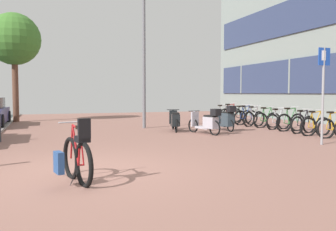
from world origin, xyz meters
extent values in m
cube|color=#8E6155|center=(4.80, 0.00, -0.03)|extent=(14.40, 40.00, 0.05)
cube|color=gray|center=(12.15, 9.68, 2.42)|extent=(0.10, 0.12, 1.89)
cube|color=gray|center=(12.15, 14.80, 2.42)|extent=(0.10, 0.12, 1.89)
torus|color=black|center=(-0.15, -1.08, 0.34)|extent=(0.25, 0.76, 0.76)
torus|color=black|center=(-0.30, -0.42, 0.34)|extent=(0.25, 0.76, 0.76)
cylinder|color=maroon|center=(-0.24, -0.69, 0.62)|extent=(0.11, 0.33, 0.67)
cylinder|color=maroon|center=(-0.19, -0.89, 0.59)|extent=(0.07, 0.15, 0.61)
cylinder|color=maroon|center=(-0.23, -0.74, 0.92)|extent=(0.13, 0.41, 0.09)
cylinder|color=maroon|center=(-0.17, -0.96, 0.32)|extent=(0.09, 0.26, 0.08)
cylinder|color=maroon|center=(-0.16, -1.01, 0.62)|extent=(0.06, 0.17, 0.55)
cylinder|color=maroon|center=(-0.29, -0.48, 0.64)|extent=(0.06, 0.15, 0.61)
cube|color=black|center=(-0.18, -0.94, 0.93)|extent=(0.14, 0.23, 0.06)
cylinder|color=#ADADB2|center=(-0.27, -0.54, 0.99)|extent=(0.47, 0.13, 0.02)
cube|color=black|center=(-0.16, -1.03, 0.75)|extent=(0.25, 0.28, 0.10)
cube|color=black|center=(-0.13, -1.13, 0.93)|extent=(0.21, 0.10, 0.32)
cube|color=navy|center=(-0.53, -1.12, 0.41)|extent=(0.16, 0.30, 0.34)
cylinder|color=black|center=(-0.28, -0.92, 0.15)|extent=(0.17, 0.14, 0.30)
torus|color=black|center=(8.03, 2.46, 0.32)|extent=(0.70, 0.12, 0.70)
cylinder|color=#BC8718|center=(8.42, 2.44, 0.57)|extent=(0.32, 0.06, 0.62)
cylinder|color=#BC8718|center=(8.22, 2.45, 0.55)|extent=(0.14, 0.05, 0.56)
cylinder|color=#BC8718|center=(8.37, 2.44, 0.85)|extent=(0.40, 0.06, 0.08)
cylinder|color=#BC8718|center=(8.15, 2.46, 0.29)|extent=(0.25, 0.05, 0.08)
cylinder|color=#BC8718|center=(8.10, 2.46, 0.57)|extent=(0.17, 0.04, 0.51)
cube|color=black|center=(8.17, 2.45, 0.86)|extent=(0.23, 0.10, 0.06)
torus|color=black|center=(7.96, 3.22, 0.31)|extent=(0.69, 0.11, 0.69)
torus|color=black|center=(8.56, 3.19, 0.31)|extent=(0.69, 0.11, 0.69)
cylinder|color=#BD891C|center=(8.32, 3.20, 0.56)|extent=(0.30, 0.05, 0.61)
cylinder|color=#BD891C|center=(8.14, 3.21, 0.54)|extent=(0.13, 0.04, 0.55)
cylinder|color=#BD891C|center=(8.27, 3.21, 0.83)|extent=(0.37, 0.06, 0.08)
cylinder|color=#BD891C|center=(8.07, 3.22, 0.29)|extent=(0.24, 0.04, 0.07)
cylinder|color=#BD891C|center=(8.02, 3.22, 0.56)|extent=(0.16, 0.03, 0.50)
cylinder|color=#BD891C|center=(8.50, 3.19, 0.58)|extent=(0.14, 0.04, 0.55)
cube|color=black|center=(8.09, 3.22, 0.85)|extent=(0.22, 0.10, 0.06)
cylinder|color=#ADADB2|center=(8.45, 3.20, 0.90)|extent=(0.05, 0.48, 0.02)
torus|color=black|center=(8.05, 3.92, 0.31)|extent=(0.69, 0.18, 0.69)
torus|color=black|center=(8.68, 4.03, 0.31)|extent=(0.69, 0.18, 0.69)
cylinder|color=black|center=(8.43, 3.98, 0.56)|extent=(0.32, 0.09, 0.60)
cylinder|color=black|center=(8.24, 3.95, 0.53)|extent=(0.14, 0.06, 0.55)
cylinder|color=black|center=(8.38, 3.98, 0.83)|extent=(0.39, 0.10, 0.08)
cylinder|color=black|center=(8.17, 3.94, 0.29)|extent=(0.25, 0.07, 0.07)
cylinder|color=black|center=(8.12, 3.93, 0.56)|extent=(0.17, 0.05, 0.50)
cylinder|color=black|center=(8.63, 4.02, 0.58)|extent=(0.15, 0.06, 0.55)
cube|color=black|center=(8.19, 3.94, 0.84)|extent=(0.23, 0.13, 0.06)
cylinder|color=#ADADB2|center=(8.57, 4.01, 0.90)|extent=(0.11, 0.48, 0.02)
torus|color=black|center=(8.09, 4.74, 0.33)|extent=(0.73, 0.08, 0.73)
torus|color=black|center=(8.72, 4.73, 0.33)|extent=(0.73, 0.08, 0.73)
cylinder|color=#306A33|center=(8.47, 4.74, 0.59)|extent=(0.31, 0.04, 0.64)
cylinder|color=#306A33|center=(8.28, 4.74, 0.57)|extent=(0.14, 0.04, 0.58)
cylinder|color=#306A33|center=(8.42, 4.74, 0.88)|extent=(0.38, 0.04, 0.09)
cylinder|color=#306A33|center=(8.21, 4.74, 0.31)|extent=(0.25, 0.03, 0.08)
cylinder|color=#306A33|center=(8.16, 4.74, 0.59)|extent=(0.16, 0.03, 0.53)
cylinder|color=#306A33|center=(8.66, 4.73, 0.62)|extent=(0.14, 0.03, 0.58)
cube|color=black|center=(8.23, 4.74, 0.90)|extent=(0.22, 0.09, 0.06)
cylinder|color=#ADADB2|center=(8.60, 4.74, 0.96)|extent=(0.03, 0.48, 0.02)
torus|color=black|center=(8.08, 5.46, 0.31)|extent=(0.68, 0.15, 0.68)
torus|color=black|center=(8.69, 5.54, 0.31)|extent=(0.68, 0.15, 0.68)
cylinder|color=#AFB2B7|center=(8.44, 5.51, 0.55)|extent=(0.30, 0.07, 0.60)
cylinder|color=#AFB2B7|center=(8.26, 5.49, 0.53)|extent=(0.14, 0.05, 0.54)
cylinder|color=#AFB2B7|center=(8.40, 5.50, 0.82)|extent=(0.37, 0.08, 0.08)
cylinder|color=#AFB2B7|center=(8.20, 5.48, 0.28)|extent=(0.24, 0.06, 0.07)
cylinder|color=#AFB2B7|center=(8.15, 5.47, 0.55)|extent=(0.16, 0.04, 0.50)
cylinder|color=#AFB2B7|center=(8.63, 5.53, 0.57)|extent=(0.14, 0.05, 0.54)
cube|color=black|center=(8.21, 5.48, 0.84)|extent=(0.23, 0.12, 0.06)
cylinder|color=#ADADB2|center=(8.58, 5.53, 0.89)|extent=(0.08, 0.48, 0.02)
torus|color=black|center=(8.06, 6.30, 0.31)|extent=(0.70, 0.14, 0.70)
torus|color=black|center=(8.67, 6.24, 0.31)|extent=(0.70, 0.14, 0.70)
cylinder|color=#2E6A2F|center=(8.42, 6.26, 0.57)|extent=(0.30, 0.07, 0.61)
cylinder|color=#2E6A2F|center=(8.24, 6.28, 0.54)|extent=(0.14, 0.05, 0.56)
cylinder|color=#2E6A2F|center=(8.38, 6.27, 0.84)|extent=(0.37, 0.08, 0.08)
cylinder|color=#2E6A2F|center=(8.18, 6.29, 0.29)|extent=(0.24, 0.05, 0.08)
cylinder|color=#2E6A2F|center=(8.13, 6.29, 0.57)|extent=(0.16, 0.04, 0.51)
cylinder|color=#2E6A2F|center=(8.61, 6.24, 0.59)|extent=(0.14, 0.05, 0.56)
cube|color=black|center=(8.19, 6.29, 0.86)|extent=(0.23, 0.11, 0.06)
cylinder|color=#ADADB2|center=(8.56, 6.25, 0.91)|extent=(0.08, 0.48, 0.02)
torus|color=black|center=(7.89, 6.96, 0.32)|extent=(0.71, 0.23, 0.71)
torus|color=black|center=(8.50, 7.11, 0.32)|extent=(0.71, 0.23, 0.71)
cylinder|color=#B3ADB3|center=(8.26, 7.05, 0.58)|extent=(0.31, 0.11, 0.63)
cylinder|color=#B3ADB3|center=(8.08, 7.00, 0.55)|extent=(0.14, 0.07, 0.57)
cylinder|color=#B3ADB3|center=(8.21, 7.04, 0.86)|extent=(0.38, 0.12, 0.08)
cylinder|color=#B3ADB3|center=(8.01, 6.99, 0.30)|extent=(0.24, 0.08, 0.08)
cylinder|color=#B3ADB3|center=(7.96, 6.98, 0.58)|extent=(0.16, 0.06, 0.52)
cylinder|color=#B3ADB3|center=(8.45, 7.09, 0.60)|extent=(0.15, 0.06, 0.57)
cube|color=black|center=(8.03, 6.99, 0.88)|extent=(0.23, 0.14, 0.06)
cylinder|color=#ADADB2|center=(8.39, 7.08, 0.93)|extent=(0.13, 0.47, 0.02)
torus|color=black|center=(7.93, 7.77, 0.33)|extent=(0.73, 0.14, 0.72)
torus|color=black|center=(8.58, 7.83, 0.33)|extent=(0.73, 0.14, 0.72)
cylinder|color=navy|center=(8.32, 7.80, 0.59)|extent=(0.32, 0.07, 0.63)
cylinder|color=navy|center=(8.12, 7.79, 0.56)|extent=(0.14, 0.05, 0.58)
cylinder|color=navy|center=(8.27, 7.80, 0.87)|extent=(0.40, 0.07, 0.08)
cylinder|color=navy|center=(8.05, 7.78, 0.30)|extent=(0.25, 0.05, 0.08)
cylinder|color=navy|center=(8.00, 7.77, 0.59)|extent=(0.17, 0.04, 0.53)
cylinder|color=navy|center=(8.52, 7.82, 0.61)|extent=(0.15, 0.04, 0.58)
cube|color=black|center=(8.07, 7.78, 0.89)|extent=(0.23, 0.11, 0.06)
cylinder|color=#ADADB2|center=(8.46, 7.82, 0.94)|extent=(0.07, 0.48, 0.02)
torus|color=black|center=(8.16, 8.52, 0.31)|extent=(0.69, 0.17, 0.69)
torus|color=black|center=(8.81, 8.61, 0.31)|extent=(0.69, 0.17, 0.69)
cylinder|color=black|center=(8.55, 8.57, 0.56)|extent=(0.32, 0.08, 0.61)
cylinder|color=black|center=(8.36, 8.54, 0.54)|extent=(0.14, 0.06, 0.55)
cylinder|color=black|center=(8.50, 8.57, 0.83)|extent=(0.40, 0.09, 0.08)
cylinder|color=black|center=(8.29, 8.53, 0.29)|extent=(0.25, 0.07, 0.08)
cylinder|color=black|center=(8.23, 8.53, 0.56)|extent=(0.17, 0.05, 0.51)
cylinder|color=black|center=(8.75, 8.60, 0.58)|extent=(0.15, 0.05, 0.55)
cube|color=black|center=(8.31, 8.54, 0.85)|extent=(0.23, 0.12, 0.06)
cylinder|color=#ADADB2|center=(8.69, 8.59, 0.91)|extent=(0.10, 0.48, 0.02)
torus|color=black|center=(7.96, 9.31, 0.34)|extent=(0.76, 0.12, 0.75)
torus|color=black|center=(8.61, 9.35, 0.34)|extent=(0.76, 0.12, 0.75)
cylinder|color=maroon|center=(8.35, 9.33, 0.61)|extent=(0.32, 0.05, 0.66)
cylinder|color=maroon|center=(8.16, 9.32, 0.59)|extent=(0.14, 0.04, 0.60)
cylinder|color=maroon|center=(8.30, 9.33, 0.91)|extent=(0.40, 0.06, 0.09)
cylinder|color=maroon|center=(8.08, 9.32, 0.31)|extent=(0.25, 0.04, 0.08)
cylinder|color=maroon|center=(8.03, 9.31, 0.61)|extent=(0.17, 0.03, 0.55)
cylinder|color=maroon|center=(8.55, 9.34, 0.64)|extent=(0.15, 0.04, 0.60)
cube|color=black|center=(8.10, 9.32, 0.92)|extent=(0.22, 0.10, 0.06)
cylinder|color=#ADADB2|center=(8.49, 9.34, 0.98)|extent=(0.05, 0.48, 0.02)
torus|color=black|center=(7.93, 10.04, 0.31)|extent=(0.69, 0.19, 0.69)
torus|color=black|center=(8.51, 10.15, 0.31)|extent=(0.69, 0.19, 0.69)
cylinder|color=#ADB2B4|center=(8.28, 10.11, 0.56)|extent=(0.30, 0.09, 0.60)
cylinder|color=#ADB2B4|center=(8.10, 10.07, 0.53)|extent=(0.14, 0.06, 0.55)
cylinder|color=#ADB2B4|center=(8.23, 10.10, 0.83)|extent=(0.36, 0.10, 0.08)
cylinder|color=#ADB2B4|center=(8.04, 10.06, 0.29)|extent=(0.23, 0.07, 0.07)
cylinder|color=#ADB2B4|center=(7.99, 10.05, 0.56)|extent=(0.16, 0.05, 0.50)
cylinder|color=#ADB2B4|center=(8.46, 10.14, 0.58)|extent=(0.14, 0.06, 0.55)
cube|color=black|center=(8.06, 10.06, 0.84)|extent=(0.23, 0.13, 0.06)
cylinder|color=#ADADB2|center=(8.41, 10.13, 0.90)|extent=(0.11, 0.48, 0.02)
torus|color=black|center=(4.96, 4.46, 0.25)|extent=(0.21, 0.56, 0.57)
torus|color=black|center=(4.63, 5.63, 0.25)|extent=(0.21, 0.56, 0.57)
cube|color=#ABA7B3|center=(4.79, 5.04, 0.23)|extent=(0.45, 0.73, 0.08)
cube|color=#ABA7B3|center=(4.90, 4.67, 0.44)|extent=(0.43, 0.60, 0.41)
cube|color=black|center=(4.90, 4.67, 0.67)|extent=(0.38, 0.54, 0.06)
cylinder|color=#ABA7B3|center=(4.64, 5.61, 0.54)|extent=(0.10, 0.13, 0.57)
cube|color=#ABA7B3|center=(4.66, 5.53, 0.51)|extent=(0.33, 0.16, 0.56)
cylinder|color=black|center=(4.64, 5.58, 0.82)|extent=(0.51, 0.17, 0.03)
cube|color=black|center=(4.97, 4.41, 0.82)|extent=(0.34, 0.34, 0.24)
torus|color=black|center=(6.05, 5.29, 0.23)|extent=(0.06, 0.50, 0.50)
torus|color=black|center=(6.03, 6.51, 0.23)|extent=(0.06, 0.50, 0.50)
cube|color=#2F3D46|center=(6.04, 5.90, 0.20)|extent=(0.29, 0.69, 0.08)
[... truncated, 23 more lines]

